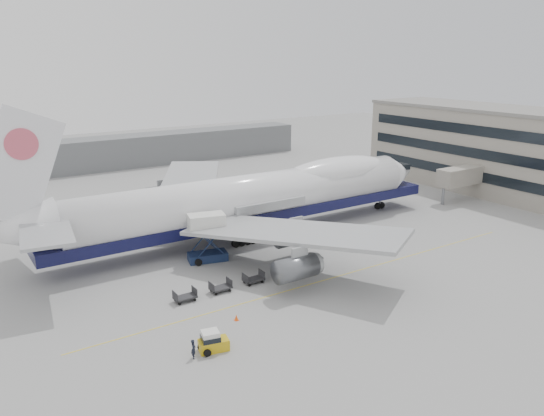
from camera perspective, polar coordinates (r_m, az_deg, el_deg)
ground at (r=66.46m, az=3.21°, el=-5.78°), size 260.00×260.00×0.00m
apron_line at (r=62.12m, az=6.51°, el=-7.48°), size 60.00×0.15×0.01m
hangar at (r=124.27m, az=-20.36°, el=5.25°), size 110.00×8.00×7.00m
airliner at (r=74.49m, az=-1.80°, el=1.22°), size 67.00×55.30×19.98m
catering_truck at (r=66.05m, az=-7.02°, el=-2.85°), size 5.22×4.13×6.06m
baggage_tug at (r=47.68m, az=-6.43°, el=-14.11°), size 2.79×1.88×1.87m
ground_worker at (r=46.80m, az=-8.44°, el=-14.77°), size 0.62×0.74×1.73m
traffic_cone at (r=52.55m, az=-3.86°, el=-11.68°), size 0.41×0.41×0.60m
dolly_0 at (r=56.77m, az=-9.34°, el=-9.37°), size 2.30×1.35×1.30m
dolly_1 at (r=58.38m, az=-5.56°, el=-8.48°), size 2.30×1.35×1.30m
dolly_2 at (r=60.24m, az=-2.01°, el=-7.61°), size 2.30×1.35×1.30m
dolly_3 at (r=62.33m, az=1.29°, el=-6.76°), size 2.30×1.35×1.30m
dolly_4 at (r=64.62m, az=4.37°, el=-5.95°), size 2.30×1.35×1.30m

